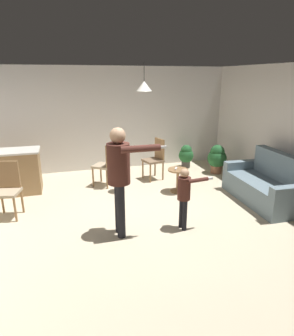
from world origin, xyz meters
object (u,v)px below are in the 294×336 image
object	(u,v)px
spare_remote_on_table	(176,169)
potted_plant_by_wall	(186,155)
person_adult	(120,171)
kitchen_counter	(11,172)
dining_chair_centre_back	(106,163)
person_child	(184,192)
potted_plant_corner	(217,158)
couch_floral	(266,186)
dining_chair_near_wall	(8,187)
side_table_by_couch	(178,178)
dining_chair_by_counter	(155,157)

from	to	relation	value
spare_remote_on_table	potted_plant_by_wall	bearing A→B (deg)	59.82
person_adult	potted_plant_by_wall	bearing A→B (deg)	141.70
kitchen_counter	dining_chair_centre_back	world-z (taller)	dining_chair_centre_back
kitchen_counter	person_adult	xyz separation A→B (m)	(1.92, -2.38, 0.60)
person_child	potted_plant_corner	size ratio (longest dim) A/B	1.40
person_child	couch_floral	bearing A→B (deg)	100.07
couch_floral	dining_chair_centre_back	xyz separation A→B (m)	(-2.95, 1.78, 0.21)
dining_chair_centre_back	spare_remote_on_table	distance (m)	1.61
couch_floral	person_child	world-z (taller)	person_child
kitchen_counter	person_adult	distance (m)	3.12
dining_chair_near_wall	spare_remote_on_table	xyz separation A→B (m)	(3.30, 0.23, -0.01)
couch_floral	person_adult	distance (m)	3.19
dining_chair_centre_back	potted_plant_corner	world-z (taller)	dining_chair_centre_back
dining_chair_near_wall	potted_plant_corner	xyz separation A→B (m)	(4.83, 1.18, -0.13)
spare_remote_on_table	person_adult	bearing A→B (deg)	-136.08
kitchen_counter	potted_plant_corner	distance (m)	4.95
side_table_by_couch	dining_chair_by_counter	world-z (taller)	dining_chair_by_counter
spare_remote_on_table	dining_chair_centre_back	bearing A→B (deg)	149.76
couch_floral	dining_chair_by_counter	distance (m)	2.60
potted_plant_corner	potted_plant_by_wall	bearing A→B (deg)	128.49
potted_plant_by_wall	kitchen_counter	bearing A→B (deg)	-170.61
couch_floral	potted_plant_corner	size ratio (longest dim) A/B	2.44
dining_chair_by_counter	potted_plant_by_wall	distance (m)	1.33
kitchen_counter	potted_plant_corner	size ratio (longest dim) A/B	1.68
dining_chair_near_wall	dining_chair_centre_back	distance (m)	2.18
couch_floral	kitchen_counter	bearing A→B (deg)	71.47
person_adult	dining_chair_near_wall	size ratio (longest dim) A/B	1.73
kitchen_counter	spare_remote_on_table	bearing A→B (deg)	-15.23
couch_floral	kitchen_counter	distance (m)	5.34
person_child	potted_plant_corner	distance (m)	3.22
person_adult	dining_chair_by_counter	xyz separation A→B (m)	(1.35, 2.41, -0.53)
side_table_by_couch	dining_chair_centre_back	distance (m)	1.66
dining_chair_near_wall	dining_chair_by_counter	bearing A→B (deg)	-146.44
kitchen_counter	spare_remote_on_table	world-z (taller)	kitchen_counter
potted_plant_by_wall	spare_remote_on_table	xyz separation A→B (m)	(-0.96, -1.66, 0.19)
dining_chair_near_wall	potted_plant_corner	size ratio (longest dim) A/B	1.33
person_child	spare_remote_on_table	bearing A→B (deg)	157.03
dining_chair_near_wall	kitchen_counter	bearing A→B (deg)	-71.36
dining_chair_centre_back	person_adult	bearing A→B (deg)	-145.89
kitchen_counter	dining_chair_centre_back	bearing A→B (deg)	-3.47
person_child	potted_plant_by_wall	size ratio (longest dim) A/B	1.66
side_table_by_couch	dining_chair_near_wall	xyz separation A→B (m)	(-3.35, -0.23, 0.22)
side_table_by_couch	potted_plant_by_wall	xyz separation A→B (m)	(0.91, 1.65, 0.02)
couch_floral	person_child	size ratio (longest dim) A/B	1.75
dining_chair_near_wall	spare_remote_on_table	size ratio (longest dim) A/B	7.69
dining_chair_by_counter	dining_chair_centre_back	world-z (taller)	same
side_table_by_couch	dining_chair_by_counter	xyz separation A→B (m)	(-0.20, 0.97, 0.22)
dining_chair_by_counter	potted_plant_by_wall	bearing A→B (deg)	-73.13
kitchen_counter	person_child	distance (m)	3.86
couch_floral	dining_chair_by_counter	bearing A→B (deg)	43.88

